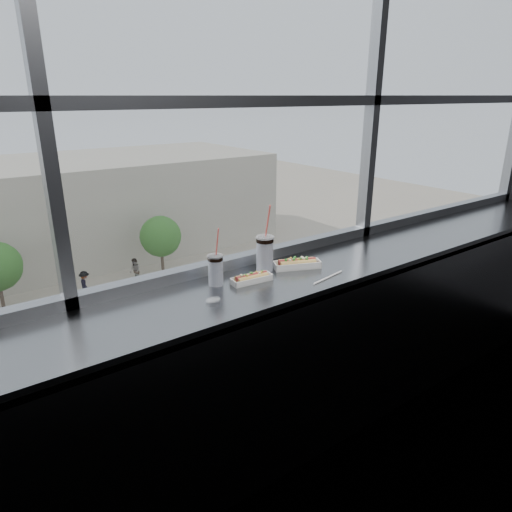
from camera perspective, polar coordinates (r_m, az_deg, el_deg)
wall_back_lower at (r=2.91m, az=-1.10°, el=-11.08°), size 6.00×0.00×6.00m
window_glass at (r=2.54m, az=-1.67°, el=25.54°), size 6.00×0.00×6.00m
window_mullions at (r=2.52m, az=-1.38°, el=25.58°), size 6.00×0.08×2.40m
counter at (r=2.48m, az=2.47°, el=-3.32°), size 6.00×0.55×0.06m
counter_fascia at (r=2.57m, az=5.98°, el=-15.89°), size 6.00×0.04×1.04m
hotdog_tray_left at (r=2.40m, az=-0.55°, el=-2.77°), size 0.23×0.09×0.06m
hotdog_tray_right at (r=2.60m, az=5.15°, el=-0.94°), size 0.28×0.18×0.07m
soda_cup_left at (r=2.35m, az=-5.07°, el=-1.57°), size 0.08×0.08×0.31m
soda_cup_right at (r=2.53m, az=1.11°, el=0.56°), size 0.10×0.10×0.38m
loose_straw at (r=2.49m, az=9.00°, el=-2.65°), size 0.25×0.05×0.01m
wrapper at (r=2.19m, az=-5.38°, el=-5.48°), size 0.09×0.06×0.02m
street_asphalt at (r=25.65m, az=-28.33°, el=-13.61°), size 80.00×10.00×0.06m
car_near_e at (r=27.04m, az=5.34°, el=-6.69°), size 3.03×6.67×2.18m
car_near_c at (r=21.72m, az=-28.47°, el=-16.87°), size 2.41×5.65×1.87m
car_far_b at (r=28.96m, az=-24.41°, el=-6.66°), size 3.25×6.66×2.15m
car_far_c at (r=32.01m, az=-6.70°, el=-2.33°), size 3.44×7.16×2.32m
pedestrian_c at (r=32.90m, az=-20.63°, el=-3.02°), size 0.74×0.99×2.22m
pedestrian_d at (r=34.22m, az=-14.91°, el=-1.52°), size 0.74×0.99×2.23m
tree_right at (r=34.26m, az=-11.84°, el=2.41°), size 3.04×3.04×4.75m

